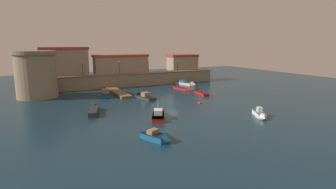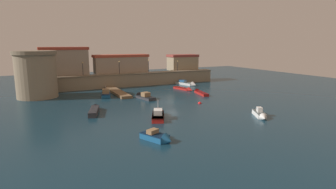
{
  "view_description": "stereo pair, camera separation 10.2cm",
  "coord_description": "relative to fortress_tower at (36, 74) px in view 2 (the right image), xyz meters",
  "views": [
    {
      "loc": [
        -24.45,
        -48.04,
        11.64
      ],
      "look_at": [
        0.0,
        1.84,
        1.27
      ],
      "focal_mm": 29.37,
      "sensor_mm": 36.0,
      "label": 1
    },
    {
      "loc": [
        -24.36,
        -48.08,
        11.64
      ],
      "look_at": [
        0.0,
        1.84,
        1.27
      ],
      "focal_mm": 29.37,
      "sensor_mm": 36.0,
      "label": 2
    }
  ],
  "objects": [
    {
      "name": "moored_boat_2",
      "position": [
        33.65,
        -5.71,
        -4.84
      ],
      "size": [
        2.77,
        6.75,
        1.28
      ],
      "rotation": [
        0.0,
        0.0,
        -1.35
      ],
      "color": "red",
      "rests_on": "ground"
    },
    {
      "name": "moored_boat_8",
      "position": [
        16.92,
        -26.66,
        -4.6
      ],
      "size": [
        4.37,
        6.71,
        3.5
      ],
      "rotation": [
        0.0,
        0.0,
        1.13
      ],
      "color": "red",
      "rests_on": "ground"
    },
    {
      "name": "moored_boat_5",
      "position": [
        31.63,
        -33.77,
        -4.64
      ],
      "size": [
        3.5,
        5.0,
        1.73
      ],
      "rotation": [
        0.0,
        0.0,
        -2.07
      ],
      "color": "white",
      "rests_on": "ground"
    },
    {
      "name": "quay_wall",
      "position": [
        24.09,
        6.34,
        -3.3
      ],
      "size": [
        49.48,
        2.93,
        3.59
      ],
      "color": "gray",
      "rests_on": "ground"
    },
    {
      "name": "moored_boat_6",
      "position": [
        20.26,
        -10.98,
        -4.69
      ],
      "size": [
        3.15,
        6.7,
        2.02
      ],
      "rotation": [
        0.0,
        0.0,
        1.79
      ],
      "color": "#333338",
      "rests_on": "ground"
    },
    {
      "name": "quay_lamp_2",
      "position": [
        28.67,
        6.34,
        0.82
      ],
      "size": [
        0.32,
        0.32,
        3.53
      ],
      "color": "black",
      "rests_on": "quay_wall"
    },
    {
      "name": "mooring_buoy_0",
      "position": [
        28.41,
        -20.93,
        -5.11
      ],
      "size": [
        0.72,
        0.72,
        0.72
      ],
      "primitive_type": "sphere",
      "color": "red",
      "rests_on": "ground"
    },
    {
      "name": "ground_plane",
      "position": [
        24.09,
        -17.41,
        -5.11
      ],
      "size": [
        134.63,
        134.63,
        0.0
      ],
      "primitive_type": "plane",
      "color": "#112D3D"
    },
    {
      "name": "quay_lamp_0",
      "position": [
        10.78,
        6.34,
        0.76
      ],
      "size": [
        0.32,
        0.32,
        3.41
      ],
      "color": "black",
      "rests_on": "quay_wall"
    },
    {
      "name": "moored_boat_1",
      "position": [
        12.59,
        -36.5,
        -4.66
      ],
      "size": [
        3.37,
        4.71,
        1.69
      ],
      "rotation": [
        0.0,
        0.0,
        -1.14
      ],
      "color": "#195689",
      "rests_on": "ground"
    },
    {
      "name": "pier_dock",
      "position": [
        17.01,
        -2.6,
        -4.82
      ],
      "size": [
        2.42,
        15.26,
        0.7
      ],
      "color": "brown",
      "rests_on": "ground"
    },
    {
      "name": "moored_boat_3",
      "position": [
        8.41,
        -19.02,
        -4.67
      ],
      "size": [
        3.32,
        7.37,
        1.2
      ],
      "rotation": [
        0.0,
        0.0,
        1.27
      ],
      "color": "#333338",
      "rests_on": "ground"
    },
    {
      "name": "fortress_tower",
      "position": [
        0.0,
        0.0,
        0.0
      ],
      "size": [
        9.04,
        9.04,
        10.09
      ],
      "color": "gray",
      "rests_on": "ground"
    },
    {
      "name": "quay_lamp_1",
      "position": [
        20.27,
        6.34,
        0.74
      ],
      "size": [
        0.32,
        0.32,
        3.38
      ],
      "color": "black",
      "rests_on": "quay_wall"
    },
    {
      "name": "moored_boat_4",
      "position": [
        13.7,
        -5.04,
        -4.55
      ],
      "size": [
        2.95,
        5.41,
        3.05
      ],
      "rotation": [
        0.0,
        0.0,
        1.34
      ],
      "color": "#195689",
      "rests_on": "ground"
    },
    {
      "name": "quay_lamp_3",
      "position": [
        37.95,
        6.34,
        0.53
      ],
      "size": [
        0.32,
        0.32,
        3.01
      ],
      "color": "black",
      "rests_on": "quay_wall"
    },
    {
      "name": "moored_boat_0",
      "position": [
        38.4,
        1.32,
        -4.67
      ],
      "size": [
        3.72,
        7.47,
        1.74
      ],
      "rotation": [
        0.0,
        0.0,
        -1.29
      ],
      "color": "silver",
      "rests_on": "ground"
    },
    {
      "name": "old_town_backdrop",
      "position": [
        18.98,
        10.07,
        1.34
      ],
      "size": [
        45.42,
        5.52,
        7.36
      ],
      "color": "gray",
      "rests_on": "ground"
    },
    {
      "name": "moored_boat_7",
      "position": [
        34.27,
        -11.69,
        -4.81
      ],
      "size": [
        2.53,
        7.32,
        1.21
      ],
      "rotation": [
        0.0,
        0.0,
        1.39
      ],
      "color": "red",
      "rests_on": "ground"
    }
  ]
}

